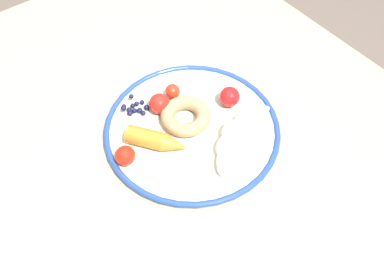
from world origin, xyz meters
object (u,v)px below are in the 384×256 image
Objects in this scene: carrot_orange at (158,141)px; tomato_near at (230,97)px; tomato_mid at (173,91)px; donut at (186,116)px; blueberry_pile at (135,108)px; dining_table at (168,149)px; plate at (192,129)px; tomato_far at (125,156)px; banana at (234,132)px; tomato_extra at (159,104)px.

tomato_near is at bearing -89.59° from carrot_orange.
tomato_near reaches higher than tomato_mid.
donut is 0.10m from tomato_near.
blueberry_pile is 0.20m from tomato_near.
dining_table is 3.19× the size of plate.
donut is 2.60× the size of tomato_far.
tomato_near is at bearing -100.11° from donut.
tomato_extra is (0.14, 0.08, 0.01)m from banana.
tomato_extra reaches higher than carrot_orange.
tomato_extra reaches higher than tomato_far.
tomato_near is (-0.02, -0.10, 0.01)m from donut.
tomato_mid reaches higher than dining_table.
blueberry_pile is 0.13m from tomato_far.
dining_table is at bearing 57.37° from donut.
banana is (-0.11, -0.09, 0.11)m from dining_table.
tomato_far is at bearing 83.74° from carrot_orange.
donut is at bearing -2.31° from plate.
carrot_orange is 1.20× the size of donut.
tomato_near reaches higher than tomato_far.
plate is 0.10m from tomato_mid.
carrot_orange is (0.07, 0.13, 0.01)m from banana.
tomato_mid is (0.07, -0.02, 0.00)m from donut.
tomato_extra is at bearing 109.58° from tomato_mid.
blueberry_pile is at bearing -39.50° from tomato_far.
plate is 0.09m from banana.
tomato_mid is at bearing -101.49° from blueberry_pile.
tomato_extra is at bearing 28.90° from banana.
banana is at bearing -110.99° from tomato_far.
blueberry_pile is 1.32× the size of tomato_extra.
tomato_near is at bearing -122.04° from blueberry_pile.
tomato_mid is (0.16, 0.04, 0.00)m from banana.
tomato_near reaches higher than carrot_orange.
banana is at bearing -145.72° from blueberry_pile.
blueberry_pile is at bearing 34.28° from banana.
carrot_orange reaches higher than dining_table.
tomato_far reaches higher than blueberry_pile.
blueberry_pile is at bearing 51.23° from tomato_extra.
tomato_mid is (0.09, -0.10, -0.00)m from carrot_orange.
tomato_mid is 0.19m from tomato_far.
tomato_extra is at bearing -36.34° from carrot_orange.
tomato_mid is (0.05, -0.05, 0.11)m from dining_table.
donut is (0.09, 0.05, 0.00)m from banana.
donut is 3.17× the size of tomato_mid.
carrot_orange is at bearing 90.41° from tomato_near.
plate is 0.10m from tomato_near.
blueberry_pile is at bearing 31.09° from plate.
plate is at bearing 92.84° from tomato_near.
tomato_near is 0.12m from tomato_mid.
dining_table is at bearing 38.03° from banana.
carrot_orange is at bearing 132.27° from tomato_mid.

